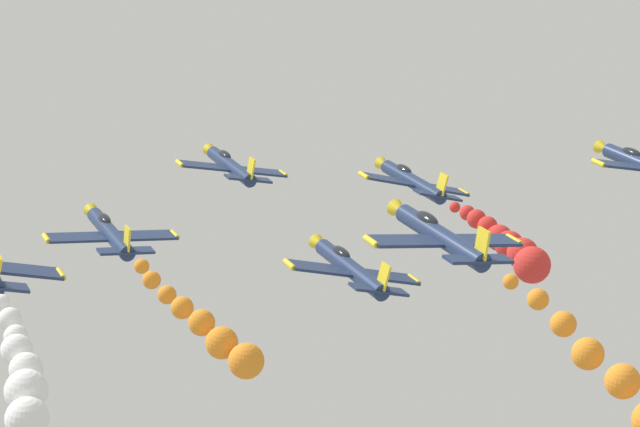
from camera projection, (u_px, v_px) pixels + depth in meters
name	position (u px, v px, depth m)	size (l,w,h in m)	color
airplane_lead	(230.00, 165.00, 103.02)	(9.41, 10.35, 3.04)	navy
airplane_left_inner	(110.00, 232.00, 87.87)	(9.54, 10.35, 2.59)	navy
smoke_trail_left_inner	(211.00, 332.00, 73.97)	(3.89, 14.88, 3.01)	orange
airplane_right_inner	(412.00, 181.00, 97.58)	(9.29, 10.35, 3.29)	navy
smoke_trail_right_inner	(512.00, 247.00, 83.60)	(2.94, 13.61, 2.45)	red
airplane_left_outer	(350.00, 268.00, 80.52)	(9.31, 10.35, 3.27)	navy
smoke_trail_right_outer	(23.00, 379.00, 58.82)	(2.62, 12.22, 2.84)	white
airplane_high_slot	(440.00, 235.00, 69.72)	(9.52, 10.35, 2.69)	navy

